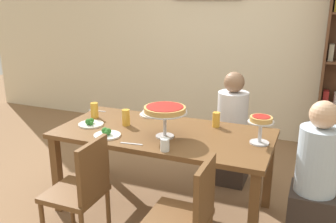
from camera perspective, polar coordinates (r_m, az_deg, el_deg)
The scene contains 18 objects.
ground_plane at distance 3.50m, azimuth -0.64°, elevation -14.52°, with size 12.00×12.00×0.00m, color #846042.
rear_partition at distance 5.09m, azimuth 9.22°, elevation 12.08°, with size 8.00×0.12×2.80m, color beige.
dining_table at distance 3.20m, azimuth -0.68°, elevation -4.51°, with size 1.83×0.88×0.74m.
diner_head_east at distance 3.03m, azimuth 21.55°, elevation -10.57°, with size 0.34×0.34×1.15m.
diner_far_right at distance 3.81m, azimuth 9.68°, elevation -3.77°, with size 0.34×0.34×1.15m.
chair_near_left at distance 2.87m, azimuth -13.06°, elevation -11.42°, with size 0.40×0.40×0.87m.
chair_near_right at distance 2.51m, azimuth 3.04°, elevation -15.47°, with size 0.40×0.40×0.87m.
deep_dish_pizza_stand at distance 2.98m, azimuth -0.50°, elevation 0.06°, with size 0.37×0.37×0.26m.
personal_pizza_stand at distance 2.96m, azimuth 14.04°, elevation -1.82°, with size 0.20×0.20×0.22m.
salad_plate_near_diner at distance 3.39m, azimuth -11.80°, elevation -1.77°, with size 0.22×0.22×0.07m.
salad_plate_far_diner at distance 3.11m, azimuth -9.35°, elevation -3.38°, with size 0.22×0.22×0.07m.
salad_plate_spare at distance 3.59m, azimuth -2.72°, elevation -0.26°, with size 0.22×0.22×0.07m.
beer_glass_amber_tall at distance 3.32m, azimuth -6.46°, elevation -0.92°, with size 0.07×0.07×0.15m, color gold.
beer_glass_amber_short at distance 3.29m, azimuth 7.38°, elevation -1.24°, with size 0.07×0.07×0.13m, color gold.
beer_glass_amber_spare at distance 3.58m, azimuth -11.22°, elevation 0.19°, with size 0.07×0.07×0.14m, color gold.
water_glass_clear_near at distance 2.77m, azimuth -0.47°, elevation -5.12°, with size 0.07×0.07×0.10m, color white.
cutlery_fork_near at distance 3.79m, azimuth -10.83°, elevation 0.10°, with size 0.18×0.02×0.01m, color silver.
cutlery_knife_near at distance 2.92m, azimuth -5.62°, elevation -4.93°, with size 0.18×0.02×0.01m, color silver.
Camera 1 is at (1.16, -2.73, 1.85)m, focal length 39.76 mm.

